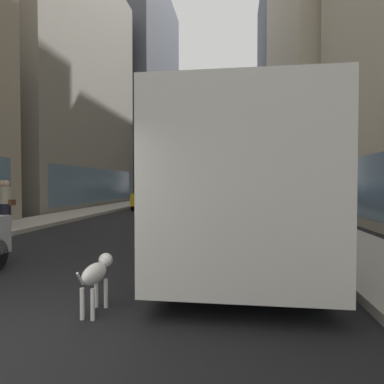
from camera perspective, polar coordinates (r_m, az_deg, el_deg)
ground_plane at (r=37.89m, az=3.36°, el=-1.13°), size 120.00×120.00×0.00m
sidewalk_left at (r=38.72m, az=-5.09°, el=-0.97°), size 2.40×110.00×0.15m
sidewalk_right at (r=37.90m, az=11.99°, el=-1.04°), size 2.40×110.00×0.15m
building_left_mid at (r=28.21m, az=-25.19°, el=16.60°), size 9.67×15.24×18.31m
building_left_far at (r=45.75m, az=-11.92°, el=16.53°), size 11.57×19.04×27.27m
building_right_mid at (r=36.08m, az=24.28°, el=27.70°), size 10.66×20.88×35.49m
building_right_far at (r=57.62m, az=17.15°, el=17.35°), size 9.72×22.60×35.10m
transit_bus at (r=9.56m, az=7.93°, el=1.82°), size 2.78×11.53×3.05m
car_black_suv at (r=32.87m, az=-2.19°, el=-0.09°), size 1.91×4.28×1.62m
car_grey_wagon at (r=43.57m, az=7.59°, el=0.28°), size 1.83×4.35×1.62m
car_yellow_taxi at (r=22.04m, az=-7.04°, el=-0.87°), size 1.74×4.00×1.62m
car_white_van at (r=46.35m, az=0.64°, el=0.36°), size 1.74×3.95×1.62m
car_blue_hatchback at (r=26.27m, az=4.16°, el=-0.48°), size 1.79×4.61×1.62m
dalmatian_dog at (r=4.67m, az=-16.38°, el=-13.52°), size 0.22×0.96×0.72m
pedestrian_with_handbag at (r=13.30m, az=-29.69°, el=-1.76°), size 0.45×0.34×1.69m
pedestrian_in_coat at (r=13.68m, az=-30.26°, el=-1.69°), size 0.34×0.34×1.69m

